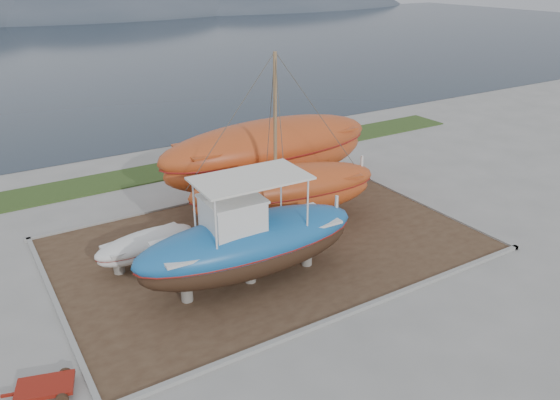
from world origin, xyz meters
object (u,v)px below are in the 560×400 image
white_dinghy (146,248)px  red_trailer (46,389)px  blue_caique (249,232)px  orange_sailboat (285,144)px  orange_bare_hull (269,160)px

white_dinghy → red_trailer: white_dinghy is taller
blue_caique → orange_sailboat: 5.52m
blue_caique → white_dinghy: 4.91m
blue_caique → orange_bare_hull: bearing=55.9°
orange_sailboat → red_trailer: size_ratio=3.79×
blue_caique → white_dinghy: bearing=131.0°
orange_bare_hull → red_trailer: 16.31m
blue_caique → orange_bare_hull: (5.17, 7.17, -0.18)m
blue_caique → white_dinghy: (-2.95, 3.60, -1.55)m
white_dinghy → orange_bare_hull: bearing=15.1°
orange_bare_hull → red_trailer: (-13.23, -9.34, -1.91)m
orange_sailboat → red_trailer: bearing=-144.3°
orange_sailboat → orange_bare_hull: (1.35, 3.66, -2.07)m
orange_sailboat → red_trailer: orange_sailboat is taller
orange_bare_hull → white_dinghy: bearing=-157.3°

